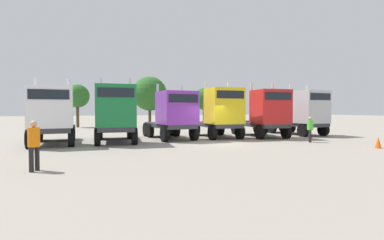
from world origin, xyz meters
TOP-DOWN VIEW (x-y plane):
  - ground at (0.00, 0.00)m, footprint 200.00×200.00m
  - semi_truck_white at (-9.88, 2.76)m, footprint 2.60×6.17m
  - semi_truck_green at (-6.10, 2.47)m, footprint 3.18×6.42m
  - semi_truck_purple at (-1.86, 3.26)m, footprint 2.80×6.07m
  - semi_truck_yellow at (1.84, 3.00)m, footprint 2.97×6.23m
  - semi_truck_red at (5.38, 2.10)m, footprint 3.26×6.24m
  - semi_truck_silver at (9.68, 2.70)m, footprint 2.63×6.34m
  - visitor_in_hivis at (-9.93, -5.46)m, footprint 0.56×0.56m
  - visitor_with_camera at (6.13, -1.79)m, footprint 0.57×0.57m
  - traffic_cone_near at (7.46, -5.62)m, footprint 0.36×0.36m
  - oak_far_left at (-8.28, 22.27)m, footprint 2.92×2.92m
  - oak_far_centre at (0.31, 19.69)m, footprint 4.37×4.37m
  - oak_far_right at (8.02, 19.95)m, footprint 3.01×3.01m

SIDE VIEW (x-z plane):
  - ground at x=0.00m, z-range 0.00..0.00m
  - traffic_cone_near at x=7.46m, z-range 0.00..0.67m
  - visitor_with_camera at x=6.13m, z-range 0.14..1.87m
  - visitor_in_hivis at x=-9.93m, z-range 0.15..1.95m
  - semi_truck_purple at x=-1.86m, z-range -0.18..3.90m
  - semi_truck_white at x=-9.88m, z-range -0.22..3.95m
  - semi_truck_red at x=5.38m, z-range -0.22..4.08m
  - semi_truck_silver at x=9.68m, z-range -0.25..4.12m
  - semi_truck_green at x=-6.10m, z-range -0.21..4.12m
  - semi_truck_yellow at x=1.84m, z-range -0.23..4.17m
  - oak_far_right at x=8.02m, z-range 1.07..6.28m
  - oak_far_left at x=-8.28m, z-range 1.19..6.58m
  - oak_far_centre at x=0.31m, z-range 1.02..7.45m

